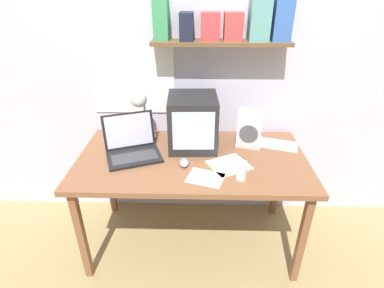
% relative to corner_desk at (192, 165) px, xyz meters
% --- Properties ---
extents(ground_plane, '(12.00, 12.00, 0.00)m').
position_rel_corner_desk_xyz_m(ground_plane, '(0.00, 0.00, -0.69)').
color(ground_plane, '#9D8657').
extents(back_wall, '(5.60, 0.24, 2.60)m').
position_rel_corner_desk_xyz_m(back_wall, '(0.00, 0.45, 0.61)').
color(back_wall, silver).
rests_on(back_wall, ground_plane).
extents(corner_desk, '(1.52, 0.80, 0.75)m').
position_rel_corner_desk_xyz_m(corner_desk, '(0.00, 0.00, 0.00)').
color(corner_desk, brown).
rests_on(corner_desk, ground_plane).
extents(crt_monitor, '(0.34, 0.35, 0.37)m').
position_rel_corner_desk_xyz_m(crt_monitor, '(0.00, 0.17, 0.25)').
color(crt_monitor, '#232326').
rests_on(crt_monitor, corner_desk).
extents(laptop, '(0.43, 0.41, 0.25)m').
position_rel_corner_desk_xyz_m(laptop, '(-0.41, 0.04, 0.13)').
color(laptop, black).
rests_on(laptop, corner_desk).
extents(desk_lamp, '(0.15, 0.19, 0.39)m').
position_rel_corner_desk_xyz_m(desk_lamp, '(-0.36, 0.22, 0.34)').
color(desk_lamp, silver).
rests_on(desk_lamp, corner_desk).
extents(juice_glass, '(0.06, 0.06, 0.11)m').
position_rel_corner_desk_xyz_m(juice_glass, '(0.30, -0.24, 0.11)').
color(juice_glass, white).
rests_on(juice_glass, corner_desk).
extents(space_heater, '(0.19, 0.15, 0.26)m').
position_rel_corner_desk_xyz_m(space_heater, '(0.40, 0.18, 0.19)').
color(space_heater, silver).
rests_on(space_heater, corner_desk).
extents(computer_mouse, '(0.06, 0.11, 0.03)m').
position_rel_corner_desk_xyz_m(computer_mouse, '(-0.05, -0.09, 0.08)').
color(computer_mouse, gray).
rests_on(computer_mouse, corner_desk).
extents(loose_paper_near_laptop, '(0.31, 0.30, 0.00)m').
position_rel_corner_desk_xyz_m(loose_paper_near_laptop, '(0.24, -0.09, 0.07)').
color(loose_paper_near_laptop, white).
rests_on(loose_paper_near_laptop, corner_desk).
extents(printed_handout, '(0.31, 0.23, 0.00)m').
position_rel_corner_desk_xyz_m(printed_handout, '(0.61, 0.19, 0.07)').
color(printed_handout, white).
rests_on(printed_handout, corner_desk).
extents(open_notebook, '(0.25, 0.22, 0.00)m').
position_rel_corner_desk_xyz_m(open_notebook, '(0.09, -0.24, 0.07)').
color(open_notebook, white).
rests_on(open_notebook, corner_desk).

